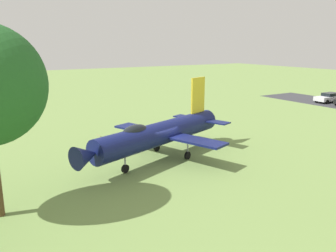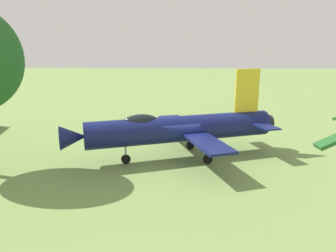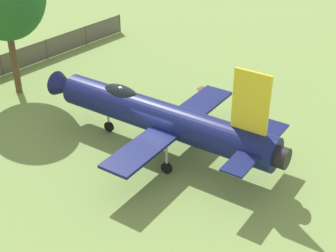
# 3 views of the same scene
# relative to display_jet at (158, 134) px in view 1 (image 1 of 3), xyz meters

# --- Properties ---
(ground_plane) EXTENTS (200.00, 200.00, 0.00)m
(ground_plane) POSITION_rel_display_jet_xyz_m (0.35, 0.12, -2.08)
(ground_plane) COLOR #75934C
(display_jet) EXTENTS (14.18, 10.00, 5.89)m
(display_jet) POSITION_rel_display_jet_xyz_m (0.00, 0.00, 0.00)
(display_jet) COLOR #111951
(display_jet) RESTS_ON ground_plane
(info_plaque) EXTENTS (0.47, 0.65, 1.14)m
(info_plaque) POSITION_rel_display_jet_xyz_m (-2.58, 5.31, -1.23)
(info_plaque) COLOR #333333
(info_plaque) RESTS_ON ground_plane
(parked_car_white) EXTENTS (4.73, 2.15, 1.43)m
(parked_car_white) POSITION_rel_display_jet_xyz_m (35.47, 9.82, -1.33)
(parked_car_white) COLOR silver
(parked_car_white) RESTS_ON ground_plane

